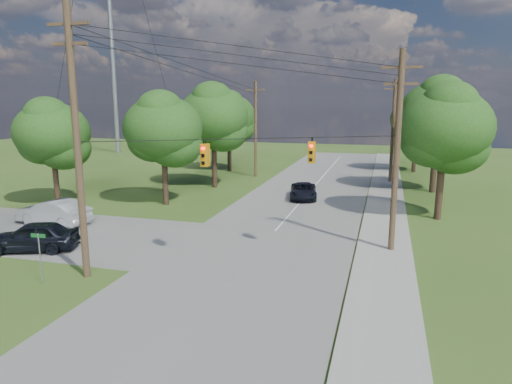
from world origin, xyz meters
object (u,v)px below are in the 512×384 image
(car_cross_dark, at_px, (32,236))
(pole_sw, at_px, (77,141))
(pole_north_e, at_px, (393,131))
(pole_north_w, at_px, (256,128))
(car_cross_silver, at_px, (54,212))
(pole_ne, at_px, (397,150))
(car_main_north, at_px, (303,191))

(car_cross_dark, bearing_deg, pole_sw, 44.44)
(pole_north_e, bearing_deg, pole_north_w, 180.00)
(pole_north_w, bearing_deg, car_cross_silver, -107.75)
(pole_sw, xyz_separation_m, pole_north_w, (-0.40, 29.60, -1.10))
(pole_ne, relative_size, car_cross_silver, 2.08)
(pole_sw, height_order, car_cross_dark, pole_sw)
(pole_ne, bearing_deg, pole_north_e, 90.00)
(pole_north_e, xyz_separation_m, car_cross_silver, (-21.11, -22.51, -4.26))
(pole_north_w, height_order, car_cross_silver, pole_north_w)
(pole_north_w, bearing_deg, pole_north_e, 0.00)
(pole_sw, xyz_separation_m, car_cross_silver, (-7.61, 7.09, -5.36))
(pole_ne, xyz_separation_m, car_cross_silver, (-21.11, -0.51, -4.60))
(pole_sw, xyz_separation_m, car_main_north, (6.57, 19.62, -5.56))
(pole_sw, height_order, pole_ne, pole_sw)
(car_main_north, bearing_deg, car_cross_dark, -134.14)
(pole_sw, xyz_separation_m, pole_ne, (13.50, 7.60, -0.76))
(pole_north_e, bearing_deg, pole_ne, -90.00)
(pole_sw, relative_size, car_cross_silver, 2.37)
(pole_north_e, relative_size, car_main_north, 2.18)
(pole_ne, distance_m, car_main_north, 14.68)
(car_cross_dark, bearing_deg, pole_ne, 85.01)
(car_cross_silver, relative_size, car_main_north, 1.10)
(pole_north_e, xyz_separation_m, car_main_north, (-6.93, -9.98, -4.46))
(pole_sw, relative_size, car_main_north, 2.62)
(pole_ne, distance_m, pole_north_w, 26.03)
(pole_sw, relative_size, car_cross_dark, 2.55)
(car_cross_silver, height_order, car_main_north, car_cross_silver)
(pole_ne, height_order, pole_north_e, pole_ne)
(pole_north_e, bearing_deg, car_cross_silver, -133.16)
(car_main_north, bearing_deg, pole_ne, -70.38)
(pole_sw, xyz_separation_m, car_cross_dark, (-5.02, 2.30, -5.39))
(car_cross_silver, bearing_deg, car_main_north, 138.50)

